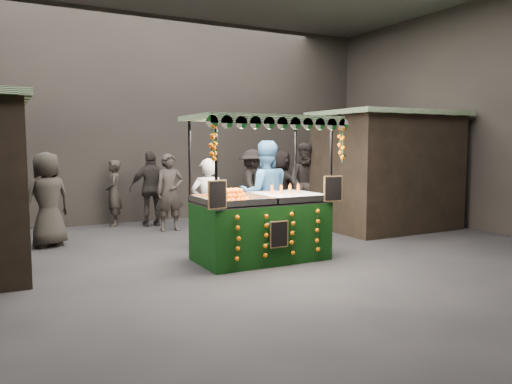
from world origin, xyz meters
TOP-DOWN VIEW (x-y plane):
  - ground at (0.00, 0.00)m, footprint 12.00×12.00m
  - market_hall at (0.00, 0.00)m, footprint 12.10×10.10m
  - neighbour_stall_right at (4.40, 1.50)m, footprint 3.00×2.20m
  - juice_stall at (0.44, 0.05)m, footprint 2.41×1.41m
  - vendor_grey at (-0.06, 1.17)m, footprint 0.66×0.49m
  - vendor_blue at (0.95, 0.90)m, footprint 1.12×0.99m
  - shopper_0 at (-0.02, 3.43)m, footprint 0.64×0.45m
  - shopper_1 at (2.99, 2.53)m, footprint 1.19×1.16m
  - shopper_2 at (-0.19, 4.20)m, footprint 1.06×0.53m
  - shopper_3 at (2.25, 3.89)m, footprint 1.05×1.31m
  - shopper_4 at (-2.54, 2.82)m, footprint 1.00×0.83m
  - shopper_5 at (3.12, 3.90)m, footprint 0.78×1.67m
  - shopper_6 at (-0.98, 4.60)m, footprint 0.47×0.62m

SIDE VIEW (x-z plane):
  - ground at x=0.00m, z-range 0.00..0.00m
  - juice_stall at x=0.44m, z-range -0.44..1.89m
  - shopper_6 at x=-0.98m, z-range 0.00..1.53m
  - vendor_grey at x=-0.06m, z-range 0.00..1.64m
  - shopper_0 at x=-0.02m, z-range 0.00..1.68m
  - shopper_5 at x=3.12m, z-range 0.00..1.73m
  - shopper_2 at x=-0.19m, z-range 0.00..1.74m
  - shopper_4 at x=-2.54m, z-range 0.00..1.75m
  - shopper_3 at x=2.25m, z-range 0.00..1.76m
  - shopper_1 at x=2.99m, z-range 0.00..1.93m
  - vendor_blue at x=0.95m, z-range 0.00..1.95m
  - neighbour_stall_right at x=4.40m, z-range 0.01..2.61m
  - market_hall at x=0.00m, z-range 0.86..5.91m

